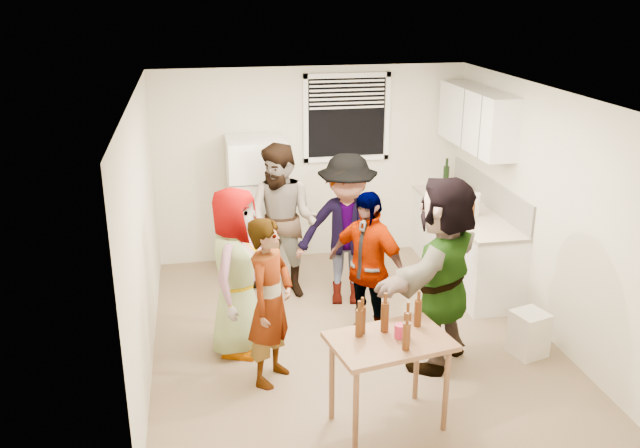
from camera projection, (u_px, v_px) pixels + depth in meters
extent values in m
cube|color=white|center=(257.00, 206.00, 8.41)|extent=(0.70, 0.70, 1.70)
cube|color=white|center=(464.00, 245.00, 8.30)|extent=(0.60, 2.20, 0.86)
cube|color=beige|center=(466.00, 210.00, 8.15)|extent=(0.64, 2.22, 0.04)
cube|color=#B9B5AB|center=(490.00, 193.00, 8.13)|extent=(0.03, 2.20, 0.36)
cube|color=white|center=(477.00, 119.00, 8.00)|extent=(0.34, 1.60, 0.70)
cylinder|color=white|center=(473.00, 216.00, 7.90)|extent=(0.13, 0.13, 0.27)
cylinder|color=black|center=(445.00, 189.00, 8.94)|extent=(0.08, 0.08, 0.31)
cylinder|color=#47230C|center=(472.00, 220.00, 7.76)|extent=(0.05, 0.05, 0.20)
cylinder|color=#2325D1|center=(464.00, 225.00, 7.59)|extent=(0.09, 0.09, 0.12)
cube|color=#DDDB47|center=(467.00, 189.00, 8.64)|extent=(0.02, 0.18, 0.15)
cube|color=silver|center=(529.00, 331.00, 6.62)|extent=(0.38, 0.38, 0.45)
cylinder|color=#47230C|center=(384.00, 331.00, 5.49)|extent=(0.07, 0.07, 0.25)
cylinder|color=#AE2041|center=(399.00, 338.00, 5.39)|extent=(0.09, 0.09, 0.11)
imported|color=#959595|center=(240.00, 349.00, 6.78)|extent=(1.88, 1.46, 0.54)
imported|color=#141933|center=(272.00, 378.00, 6.28)|extent=(1.62, 1.37, 0.38)
imported|color=#513423|center=(284.00, 293.00, 8.01)|extent=(1.69, 1.98, 0.68)
imported|color=#3B3B3F|center=(346.00, 301.00, 7.81)|extent=(1.44, 1.92, 0.65)
imported|color=black|center=(365.00, 337.00, 7.01)|extent=(1.81, 1.72, 0.39)
imported|color=#BD684E|center=(437.00, 360.00, 6.58)|extent=(2.53, 2.53, 0.55)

